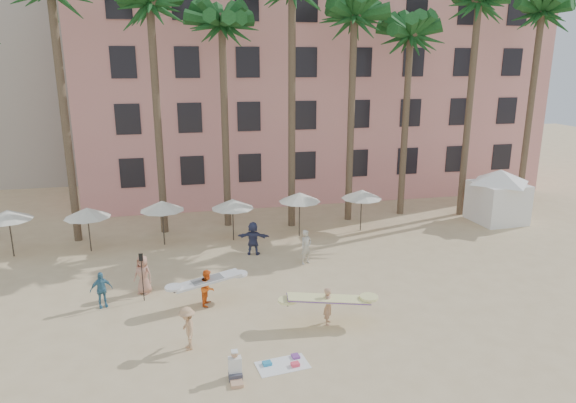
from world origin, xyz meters
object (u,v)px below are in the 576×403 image
Objects in this scene: carrier_yellow at (328,303)px; carrier_white at (208,286)px; pink_hotel at (308,90)px; cabana at (499,191)px.

carrier_white reaches higher than carrier_yellow.
pink_hotel reaches higher than cabana.
carrier_yellow is 1.10× the size of carrier_white.
pink_hotel is at bearing 77.41° from carrier_yellow.
cabana reaches higher than carrier_yellow.
cabana is at bearing 36.03° from carrier_yellow.
pink_hotel is 17.55m from cabana.
carrier_yellow is at bearing -143.97° from cabana.
carrier_white is at bearing 148.98° from carrier_yellow.
cabana is (9.43, -13.56, -5.93)m from pink_hotel.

